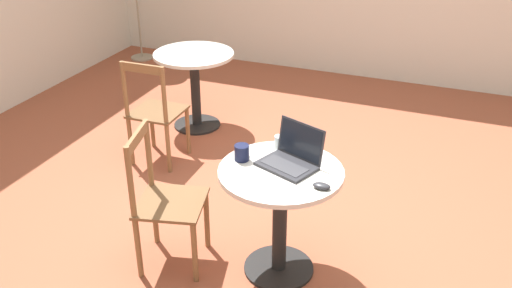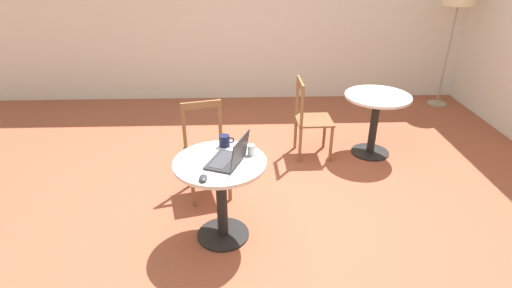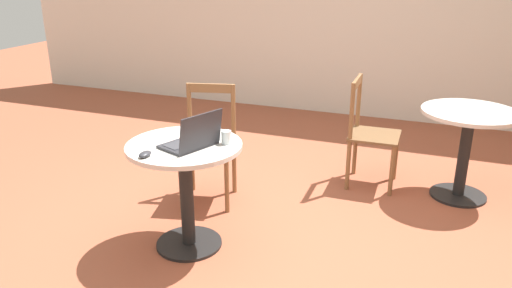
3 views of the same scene
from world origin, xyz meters
TOP-DOWN VIEW (x-y plane):
  - ground_plane at (0.00, 0.00)m, footprint 16.00×16.00m
  - cafe_table_near at (-0.43, -0.24)m, footprint 0.74×0.74m
  - cafe_table_mid at (1.28, 1.22)m, footprint 0.74×0.74m
  - chair_near_back at (-0.61, 0.46)m, footprint 0.49×0.49m
  - chair_mid_left at (0.53, 1.20)m, footprint 0.41×0.41m
  - laptop at (-0.35, -0.27)m, footprint 0.36×0.40m
  - mouse at (-0.54, -0.52)m, footprint 0.06×0.10m
  - mug at (-0.40, 0.02)m, footprint 0.13×0.09m
  - drinking_glass at (-0.18, -0.14)m, footprint 0.06×0.06m

SIDE VIEW (x-z plane):
  - ground_plane at x=0.00m, z-range 0.00..0.00m
  - chair_near_back at x=-0.61m, z-range -0.01..0.92m
  - chair_mid_left at x=0.53m, z-range -0.01..0.92m
  - cafe_table_near at x=-0.43m, z-range 0.17..0.90m
  - cafe_table_mid at x=1.28m, z-range 0.17..0.90m
  - mouse at x=-0.54m, z-range 0.73..0.77m
  - drinking_glass at x=-0.18m, z-range 0.73..0.82m
  - mug at x=-0.40m, z-range 0.73..0.83m
  - laptop at x=-0.35m, z-range 0.66..0.90m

